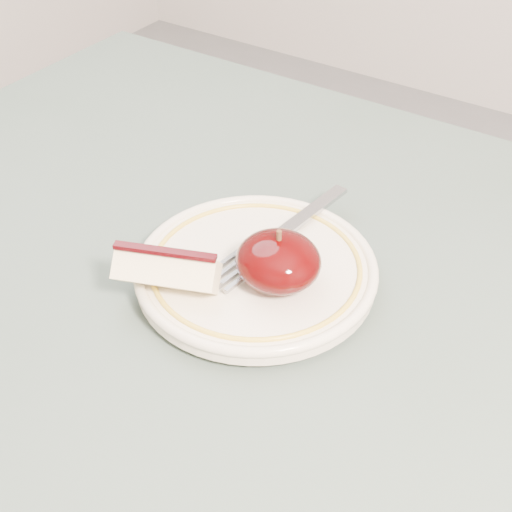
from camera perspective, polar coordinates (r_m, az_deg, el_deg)
The scene contains 5 objects.
table at distance 0.59m, azimuth -6.16°, elevation -14.59°, with size 0.90×0.90×0.75m.
plate at distance 0.57m, azimuth 0.00°, elevation -1.09°, with size 0.20×0.20×0.02m.
apple_half at distance 0.54m, azimuth 1.80°, elevation -0.40°, with size 0.07×0.06×0.05m.
apple_wedge at distance 0.54m, azimuth -7.16°, elevation -1.14°, with size 0.09×0.06×0.04m.
fork at distance 0.59m, azimuth 1.88°, elevation 1.65°, with size 0.04×0.17×0.00m.
Camera 1 is at (0.24, -0.25, 1.13)m, focal length 50.00 mm.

